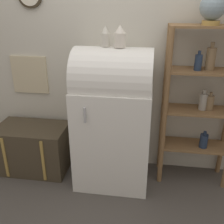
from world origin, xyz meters
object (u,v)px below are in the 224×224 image
object	(u,v)px
refrigerator	(113,117)
vase_left	(105,37)
suitcase_trunk	(33,148)
globe	(213,8)
vase_center	(120,37)

from	to	relation	value
refrigerator	vase_left	world-z (taller)	vase_left
suitcase_trunk	vase_left	distance (m)	1.51
suitcase_trunk	globe	xyz separation A→B (m)	(1.76, 0.07, 1.49)
suitcase_trunk	globe	world-z (taller)	globe
vase_center	vase_left	bearing A→B (deg)	171.15
refrigerator	globe	bearing A→B (deg)	7.36
suitcase_trunk	vase_center	size ratio (longest dim) A/B	3.99
globe	vase_left	size ratio (longest dim) A/B	1.42
suitcase_trunk	vase_center	xyz separation A→B (m)	(0.99, -0.05, 1.25)
refrigerator	vase_center	size ratio (longest dim) A/B	7.32
suitcase_trunk	vase_left	size ratio (longest dim) A/B	4.21
refrigerator	globe	distance (m)	1.33
refrigerator	globe	world-z (taller)	globe
refrigerator	vase_left	bearing A→B (deg)	174.64
globe	refrigerator	bearing A→B (deg)	-172.64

